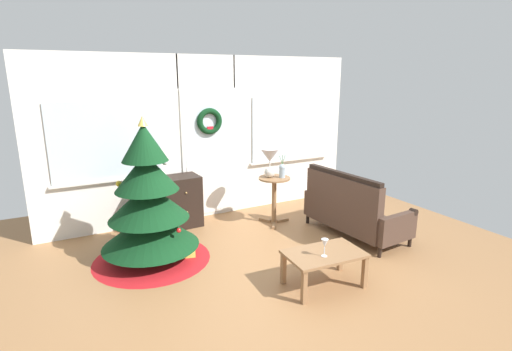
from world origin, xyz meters
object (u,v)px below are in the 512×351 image
Objects in this scene: dresser_cabinet at (170,203)px; side_table at (274,191)px; christmas_tree at (149,210)px; settee_sofa at (351,211)px; gift_box at (187,252)px; flower_vase at (282,170)px; wine_glass at (325,244)px; coffee_table at (324,257)px; table_lamp at (270,159)px.

side_table is (1.46, -0.58, 0.13)m from dresser_cabinet.
settee_sofa is at bearing -12.18° from christmas_tree.
christmas_tree is at bearing -170.01° from side_table.
gift_box is (-0.12, -1.11, -0.30)m from dresser_cabinet.
christmas_tree is at bearing -172.09° from flower_vase.
christmas_tree reaches higher than settee_sofa.
christmas_tree is 2.15m from wine_glass.
dresser_cabinet is 1.16m from gift_box.
wine_glass is (-0.06, -0.07, 0.20)m from coffee_table.
settee_sofa is (2.18, -1.51, -0.01)m from dresser_cabinet.
flower_vase is at bearing -22.23° from dresser_cabinet.
table_lamp is 2.07m from coffee_table.
coffee_table is (-0.41, -1.91, -0.69)m from table_lamp.
wine_glass is at bearing -129.66° from coffee_table.
settee_sofa is at bearing -34.71° from dresser_cabinet.
wine_glass is 1.82m from gift_box.
settee_sofa is 9.03× the size of gift_box.
wine_glass is 1.11× the size of gift_box.
gift_box is (-1.53, -0.57, -0.94)m from table_lamp.
table_lamp is 0.50× the size of coffee_table.
gift_box is (-1.06, 1.41, -0.45)m from wine_glass.
gift_box is at bearing -161.57° from side_table.
table_lamp is 2.26× the size of wine_glass.
flower_vase is 2.00× the size of gift_box.
settee_sofa is 1.61m from wine_glass.
dresser_cabinet is 2.69m from wine_glass.
dresser_cabinet reaches higher than coffee_table.
wine_glass reaches higher than coffee_table.
dresser_cabinet is 5.24× the size of gift_box.
flower_vase is 0.40× the size of coffee_table.
table_lamp is 2.51× the size of gift_box.
table_lamp reaches higher than dresser_cabinet.
side_table is 3.79× the size of wine_glass.
dresser_cabinet is at bearing 83.65° from gift_box.
flower_vase is at bearing 71.39° from wine_glass.
table_lamp is at bearing 76.56° from wine_glass.
flower_vase is at bearing 15.53° from gift_box.
christmas_tree reaches higher than gift_box.
gift_box is at bearing -24.57° from christmas_tree.
side_table is 1.94m from coffee_table.
christmas_tree is at bearing -168.55° from table_lamp.
christmas_tree is at bearing 167.82° from settee_sofa.
christmas_tree reaches higher than wine_glass.
christmas_tree is at bearing 155.43° from gift_box.
coffee_table is at bearing -50.20° from gift_box.
flower_vase reaches higher than side_table.
settee_sofa is 3.59× the size of table_lamp.
side_table is at bearing 9.99° from christmas_tree.
wine_glass is at bearing -47.64° from christmas_tree.
gift_box is at bearing 126.84° from wine_glass.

